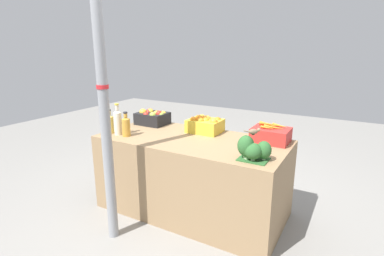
% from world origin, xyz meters
% --- Properties ---
extents(ground_plane, '(10.00, 10.00, 0.00)m').
position_xyz_m(ground_plane, '(0.00, 0.00, 0.00)').
color(ground_plane, gray).
extents(market_table, '(1.76, 0.84, 0.75)m').
position_xyz_m(market_table, '(0.00, 0.00, 0.37)').
color(market_table, '#937551').
rests_on(market_table, ground_plane).
extents(support_pole, '(0.09, 0.09, 2.34)m').
position_xyz_m(support_pole, '(-0.38, -0.70, 1.17)').
color(support_pole, gray).
rests_on(support_pole, ground_plane).
extents(apple_crate, '(0.32, 0.27, 0.17)m').
position_xyz_m(apple_crate, '(-0.64, 0.25, 0.83)').
color(apple_crate, black).
rests_on(apple_crate, market_table).
extents(orange_crate, '(0.32, 0.27, 0.17)m').
position_xyz_m(orange_crate, '(0.00, 0.26, 0.83)').
color(orange_crate, gold).
rests_on(orange_crate, market_table).
extents(carrot_crate, '(0.32, 0.27, 0.17)m').
position_xyz_m(carrot_crate, '(0.67, 0.26, 0.82)').
color(carrot_crate, red).
rests_on(carrot_crate, market_table).
extents(broccoli_pile, '(0.25, 0.19, 0.19)m').
position_xyz_m(broccoli_pile, '(0.67, -0.27, 0.84)').
color(broccoli_pile, '#2D602D').
rests_on(broccoli_pile, market_table).
extents(juice_bottle_golden, '(0.07, 0.07, 0.24)m').
position_xyz_m(juice_bottle_golden, '(-0.80, -0.25, 0.85)').
color(juice_bottle_golden, gold).
rests_on(juice_bottle_golden, market_table).
extents(juice_bottle_cloudy, '(0.08, 0.08, 0.31)m').
position_xyz_m(juice_bottle_cloudy, '(-0.69, -0.25, 0.88)').
color(juice_bottle_cloudy, beige).
rests_on(juice_bottle_cloudy, market_table).
extents(juice_bottle_amber, '(0.08, 0.08, 0.24)m').
position_xyz_m(juice_bottle_amber, '(-0.58, -0.25, 0.85)').
color(juice_bottle_amber, gold).
rests_on(juice_bottle_amber, market_table).
extents(sparrow_bird, '(0.11, 0.09, 0.05)m').
position_xyz_m(sparrow_bird, '(0.67, -0.23, 0.97)').
color(sparrow_bird, '#4C3D2D').
rests_on(sparrow_bird, broccoli_pile).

